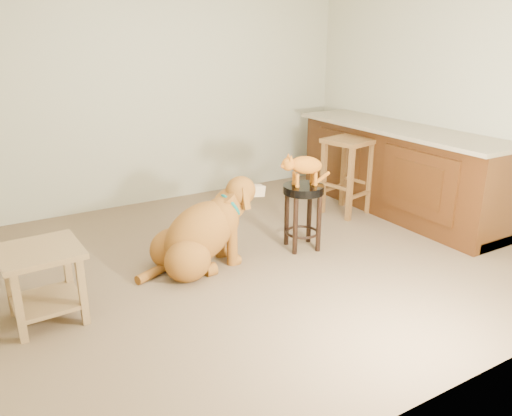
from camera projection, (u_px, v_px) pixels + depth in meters
floor at (257, 259)px, 4.35m from camera, size 4.50×4.00×0.01m
room_shell at (257, 59)px, 3.80m from camera, size 4.54×4.04×2.62m
cabinet_run at (397, 172)px, 5.39m from camera, size 0.70×2.56×0.94m
padded_stool at (303, 204)px, 4.44m from camera, size 0.37×0.37×0.60m
wood_stool at (347, 175)px, 5.34m from camera, size 0.53×0.53×0.82m
side_table at (43, 273)px, 3.32m from camera, size 0.53×0.53×0.53m
golden_retriever at (201, 235)px, 4.11m from camera, size 1.23×0.62×0.78m
tabby_kitten at (303, 166)px, 4.33m from camera, size 0.52×0.22×0.32m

